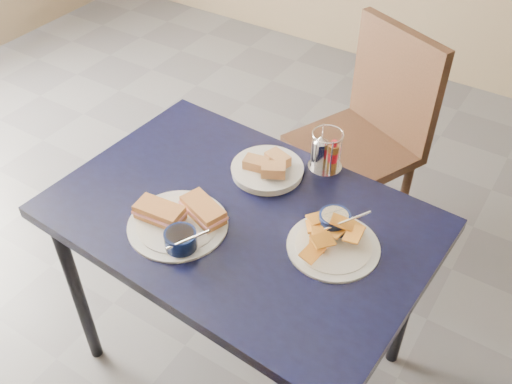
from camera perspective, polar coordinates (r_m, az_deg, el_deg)
The scene contains 6 objects.
dining_table at distance 1.74m, azimuth -1.55°, elevation -3.93°, with size 1.15×0.80×0.75m.
chair_far at distance 2.45m, azimuth 10.71°, elevation 6.85°, with size 0.58×0.59×0.95m.
sandwich_plate at distance 1.64m, azimuth -7.61°, elevation -2.90°, with size 0.31×0.29×0.12m.
plantain_plate at distance 1.61m, azimuth 7.71°, elevation -4.36°, with size 0.26×0.26×0.12m.
bread_basket at distance 1.81m, azimuth 1.19°, elevation 2.35°, with size 0.23×0.23×0.07m.
condiment_caddy at distance 1.83m, azimuth 6.91°, elevation 3.93°, with size 0.11×0.11×0.14m.
Camera 1 is at (0.53, -0.91, 1.92)m, focal length 40.00 mm.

